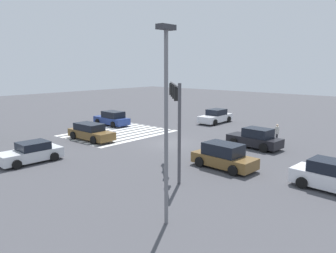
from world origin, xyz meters
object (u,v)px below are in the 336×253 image
car_2 (31,153)px  street_light_pole_a (166,109)px  car_3 (334,177)px  car_0 (216,117)px  pedestrian (277,132)px  car_5 (112,119)px  car_1 (91,132)px  car_6 (224,156)px  traffic_signal_mast (175,103)px  car_4 (255,139)px

car_2 → street_light_pole_a: bearing=90.1°
car_2 → car_3: bearing=117.7°
car_0 → pedestrian: pedestrian is taller
car_0 → car_5: car_0 is taller
car_1 → car_3: car_3 is taller
car_0 → car_6: bearing=34.3°
car_3 → pedestrian: 11.02m
car_0 → car_1: bearing=-13.2°
car_3 → car_6: 6.44m
car_0 → car_5: bearing=-41.8°
car_2 → car_3: size_ratio=0.97×
traffic_signal_mast → car_6: traffic_signal_mast is taller
car_4 → street_light_pole_a: size_ratio=0.56×
car_2 → pedestrian: bearing=150.9°
traffic_signal_mast → car_6: bearing=-87.3°
car_4 → car_5: size_ratio=0.99×
traffic_signal_mast → car_2: (5.25, -8.50, -3.63)m
traffic_signal_mast → street_light_pole_a: 7.26m
traffic_signal_mast → street_light_pole_a: (5.77, 4.37, 0.53)m
car_2 → car_5: car_5 is taller
car_1 → pedestrian: (-9.93, 12.88, 0.18)m
car_4 → car_3: bearing=146.1°
car_5 → street_light_pole_a: bearing=147.2°
car_1 → pedestrian: 16.27m
car_6 → car_5: bearing=166.7°
car_3 → car_0: bearing=143.8°
car_2 → pedestrian: (-16.73, 10.22, 0.26)m
car_3 → street_light_pole_a: 10.37m
car_0 → car_3: 21.33m
traffic_signal_mast → car_2: bearing=76.7°
car_6 → street_light_pole_a: (8.09, 2.26, 4.04)m
car_3 → car_1: bearing=-172.5°
traffic_signal_mast → street_light_pole_a: bearing=172.2°
car_3 → car_6: (0.49, -6.42, 0.02)m
car_4 → pedestrian: size_ratio=2.75×
car_1 → street_light_pole_a: (7.32, 15.53, 4.09)m
car_3 → pedestrian: pedestrian is taller
car_1 → car_2: bearing=-69.8°
pedestrian → street_light_pole_a: (17.25, 2.65, 3.91)m
pedestrian → car_3: bearing=85.4°
pedestrian → car_5: bearing=-30.1°
car_0 → car_5: size_ratio=1.07×
car_3 → car_6: bearing=-171.8°
pedestrian → street_light_pole_a: size_ratio=0.20×
car_3 → pedestrian: (-8.66, -6.81, 0.16)m
traffic_signal_mast → car_3: 9.66m
car_3 → car_5: 24.62m
traffic_signal_mast → car_4: 9.41m
car_2 → car_0: bearing=-179.4°
car_2 → pedestrian: 19.61m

